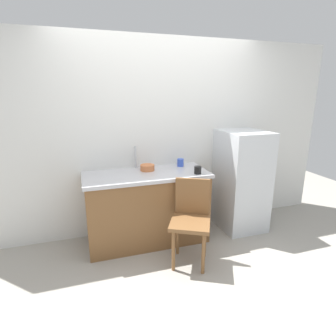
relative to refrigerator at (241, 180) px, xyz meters
name	(u,v)px	position (x,y,z in m)	size (l,w,h in m)	color
ground_plane	(186,266)	(-1.02, -0.63, -0.65)	(8.00, 8.00, 0.00)	#9E998E
back_wall	(159,138)	(-1.02, 0.37, 0.56)	(4.80, 0.10, 2.41)	silver
cabinet_base	(147,209)	(-1.27, 0.02, -0.24)	(1.40, 0.60, 0.82)	brown
countertop	(146,174)	(-1.27, 0.02, 0.19)	(1.44, 0.64, 0.04)	#B7B7BC
faucet	(136,157)	(-1.34, 0.27, 0.35)	(0.02, 0.02, 0.27)	#B7B7BC
refrigerator	(241,180)	(0.00, 0.00, 0.00)	(0.55, 0.63, 1.30)	silver
chair	(191,218)	(-0.93, -0.54, -0.15)	(0.54, 0.54, 0.89)	brown
terracotta_bowl	(147,168)	(-1.23, 0.11, 0.25)	(0.17, 0.17, 0.07)	#C67042
cup_blue	(180,163)	(-0.79, 0.17, 0.26)	(0.08, 0.08, 0.10)	blue
cup_black	(198,170)	(-0.72, -0.20, 0.26)	(0.08, 0.08, 0.09)	black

